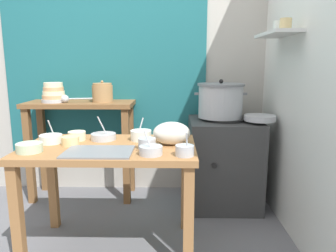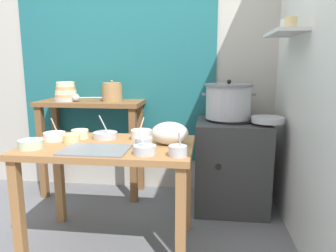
# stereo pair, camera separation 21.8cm
# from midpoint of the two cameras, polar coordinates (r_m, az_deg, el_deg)

# --- Properties ---
(ground_plane) EXTENTS (9.00, 9.00, 0.00)m
(ground_plane) POSITION_cam_midpoint_polar(r_m,az_deg,el_deg) (2.45, -14.38, -19.72)
(ground_plane) COLOR slate
(wall_back) EXTENTS (4.40, 0.12, 2.60)m
(wall_back) POSITION_cam_midpoint_polar(r_m,az_deg,el_deg) (3.16, -8.68, 12.08)
(wall_back) COLOR #B2ADA3
(wall_back) RESTS_ON ground
(wall_right) EXTENTS (0.30, 3.20, 2.60)m
(wall_right) POSITION_cam_midpoint_polar(r_m,az_deg,el_deg) (2.36, 21.08, 11.82)
(wall_right) COLOR silver
(wall_right) RESTS_ON ground
(prep_table) EXTENTS (1.10, 0.66, 0.72)m
(prep_table) POSITION_cam_midpoint_polar(r_m,az_deg,el_deg) (2.15, -13.11, -6.28)
(prep_table) COLOR #9E6B3D
(prep_table) RESTS_ON ground
(back_shelf_table) EXTENTS (0.96, 0.40, 0.90)m
(back_shelf_table) POSITION_cam_midpoint_polar(r_m,az_deg,el_deg) (3.06, -17.17, 0.00)
(back_shelf_table) COLOR brown
(back_shelf_table) RESTS_ON ground
(stove_block) EXTENTS (0.60, 0.61, 0.78)m
(stove_block) POSITION_cam_midpoint_polar(r_m,az_deg,el_deg) (2.87, 7.67, -6.39)
(stove_block) COLOR #383838
(stove_block) RESTS_ON ground
(steamer_pot) EXTENTS (0.45, 0.40, 0.33)m
(steamer_pot) POSITION_cam_midpoint_polar(r_m,az_deg,el_deg) (2.77, 7.09, 4.51)
(steamer_pot) COLOR #B7BABF
(steamer_pot) RESTS_ON stove_block
(clay_pot) EXTENTS (0.18, 0.18, 0.19)m
(clay_pot) POSITION_cam_midpoint_polar(r_m,az_deg,el_deg) (2.96, -13.66, 5.76)
(clay_pot) COLOR #A37A4C
(clay_pot) RESTS_ON back_shelf_table
(bowl_stack_enamel) EXTENTS (0.21, 0.21, 0.18)m
(bowl_stack_enamel) POSITION_cam_midpoint_polar(r_m,az_deg,el_deg) (3.07, -21.58, 5.39)
(bowl_stack_enamel) COLOR #B7BABF
(bowl_stack_enamel) RESTS_ON back_shelf_table
(ladle) EXTENTS (0.29, 0.09, 0.07)m
(ladle) POSITION_cam_midpoint_polar(r_m,az_deg,el_deg) (2.98, -19.63, 4.55)
(ladle) COLOR #B7BABF
(ladle) RESTS_ON back_shelf_table
(serving_tray) EXTENTS (0.40, 0.28, 0.01)m
(serving_tray) POSITION_cam_midpoint_polar(r_m,az_deg,el_deg) (1.97, -15.36, -4.48)
(serving_tray) COLOR slate
(serving_tray) RESTS_ON prep_table
(plastic_bag) EXTENTS (0.24, 0.17, 0.15)m
(plastic_bag) POSITION_cam_midpoint_polar(r_m,az_deg,el_deg) (2.08, -2.36, -1.31)
(plastic_bag) COLOR silver
(plastic_bag) RESTS_ON prep_table
(wide_pan) EXTENTS (0.26, 0.26, 0.05)m
(wide_pan) POSITION_cam_midpoint_polar(r_m,az_deg,el_deg) (2.69, 13.78, 1.37)
(wide_pan) COLOR #B7BABF
(wide_pan) RESTS_ON stove_block
(prep_bowl_0) EXTENTS (0.14, 0.14, 0.15)m
(prep_bowl_0) POSITION_cam_midpoint_polar(r_m,az_deg,el_deg) (2.22, -7.64, -1.60)
(prep_bowl_0) COLOR silver
(prep_bowl_0) RESTS_ON prep_table
(prep_bowl_1) EXTENTS (0.15, 0.15, 0.16)m
(prep_bowl_1) POSITION_cam_midpoint_polar(r_m,az_deg,el_deg) (2.30, -22.67, -2.09)
(prep_bowl_1) COLOR silver
(prep_bowl_1) RESTS_ON prep_table
(prep_bowl_2) EXTENTS (0.17, 0.17, 0.17)m
(prep_bowl_2) POSITION_cam_midpoint_polar(r_m,az_deg,el_deg) (2.28, -14.11, -1.80)
(prep_bowl_2) COLOR #B7BABF
(prep_bowl_2) RESTS_ON prep_table
(prep_bowl_3) EXTENTS (0.15, 0.15, 0.05)m
(prep_bowl_3) POSITION_cam_midpoint_polar(r_m,az_deg,el_deg) (2.12, -26.16, -3.43)
(prep_bowl_3) COLOR #B7D1AD
(prep_bowl_3) RESTS_ON prep_table
(prep_bowl_4) EXTENTS (0.12, 0.12, 0.06)m
(prep_bowl_4) POSITION_cam_midpoint_polar(r_m,az_deg,el_deg) (2.32, -18.49, -1.63)
(prep_bowl_4) COLOR beige
(prep_bowl_4) RESTS_ON prep_table
(prep_bowl_5) EXTENTS (0.11, 0.11, 0.14)m
(prep_bowl_5) POSITION_cam_midpoint_polar(r_m,az_deg,el_deg) (1.83, -0.43, -4.33)
(prep_bowl_5) COLOR #B7BABF
(prep_bowl_5) RESTS_ON prep_table
(prep_bowl_6) EXTENTS (0.14, 0.14, 0.14)m
(prep_bowl_6) POSITION_cam_midpoint_polar(r_m,az_deg,el_deg) (1.86, -6.44, -4.29)
(prep_bowl_6) COLOR #B7BABF
(prep_bowl_6) RESTS_ON prep_table
(prep_bowl_7) EXTENTS (0.11, 0.11, 0.07)m
(prep_bowl_7) POSITION_cam_midpoint_polar(r_m,az_deg,el_deg) (1.99, -6.90, -3.07)
(prep_bowl_7) COLOR #B7BABF
(prep_bowl_7) RESTS_ON prep_table
(prep_bowl_8) EXTENTS (0.11, 0.11, 0.06)m
(prep_bowl_8) POSITION_cam_midpoint_polar(r_m,az_deg,el_deg) (2.19, -19.72, -2.48)
(prep_bowl_8) COLOR #E5C684
(prep_bowl_8) RESTS_ON prep_table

